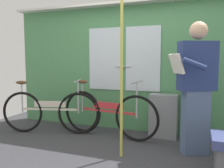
{
  "coord_description": "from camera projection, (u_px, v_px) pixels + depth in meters",
  "views": [
    {
      "loc": [
        1.06,
        -2.74,
        1.25
      ],
      "look_at": [
        -0.28,
        0.88,
        0.85
      ],
      "focal_mm": 37.97,
      "sensor_mm": 36.0,
      "label": 1
    }
  ],
  "objects": [
    {
      "name": "passenger_reading_newspaper",
      "position": [
        196.0,
        85.0,
        3.09
      ],
      "size": [
        0.63,
        0.58,
        1.74
      ],
      "rotation": [
        0.0,
        0.0,
        3.59
      ],
      "color": "slate",
      "rests_on": "ground_plane"
    },
    {
      "name": "bicycle_leaning_behind",
      "position": [
        108.0,
        113.0,
        3.84
      ],
      "size": [
        1.71,
        0.44,
        0.93
      ],
      "rotation": [
        0.0,
        0.0,
        -0.13
      ],
      "color": "black",
      "rests_on": "ground_plane"
    },
    {
      "name": "ground_plane",
      "position": [
        108.0,
        159.0,
        3.05
      ],
      "size": [
        5.66,
        4.19,
        0.04
      ],
      "primitive_type": "cube",
      "color": "#38383D"
    },
    {
      "name": "train_door_wall",
      "position": [
        134.0,
        65.0,
        4.13
      ],
      "size": [
        4.66,
        0.28,
        2.22
      ],
      "color": "#4C8C56",
      "rests_on": "ground_plane"
    },
    {
      "name": "bicycle_near_door",
      "position": [
        50.0,
        111.0,
        4.02
      ],
      "size": [
        1.64,
        0.58,
        0.92
      ],
      "rotation": [
        0.0,
        0.0,
        0.26
      ],
      "color": "black",
      "rests_on": "ground_plane"
    },
    {
      "name": "handrail_pole",
      "position": [
        121.0,
        73.0,
        2.97
      ],
      "size": [
        0.04,
        0.04,
        2.18
      ],
      "primitive_type": "cylinder",
      "color": "#C6C14C",
      "rests_on": "ground_plane"
    },
    {
      "name": "trash_bin_by_wall",
      "position": [
        164.0,
        116.0,
        3.83
      ],
      "size": [
        0.44,
        0.28,
        0.7
      ],
      "primitive_type": "cube",
      "color": "gray",
      "rests_on": "ground_plane"
    }
  ]
}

